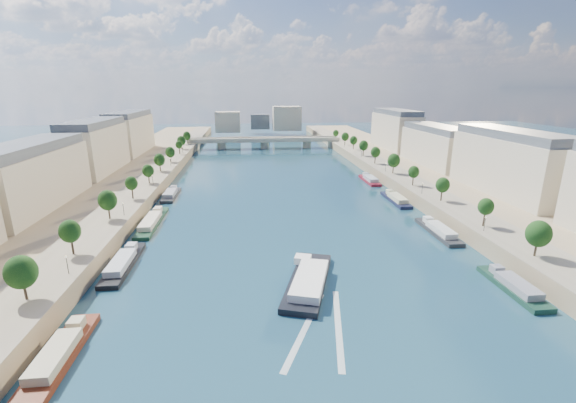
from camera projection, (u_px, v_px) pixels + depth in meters
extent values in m
plane|color=#0C2B36|center=(281.00, 200.00, 156.94)|extent=(700.00, 700.00, 0.00)
cube|color=#9E8460|center=(96.00, 199.00, 148.94)|extent=(44.00, 520.00, 5.00)
cube|color=#9E8460|center=(450.00, 189.00, 163.52)|extent=(44.00, 520.00, 5.00)
cube|color=gray|center=(135.00, 191.00, 149.74)|extent=(14.00, 520.00, 0.10)
cube|color=gray|center=(416.00, 184.00, 161.28)|extent=(14.00, 520.00, 0.10)
cylinder|color=#382B1E|center=(25.00, 295.00, 71.23)|extent=(0.50, 0.50, 3.82)
ellipsoid|color=#113411|center=(21.00, 278.00, 70.21)|extent=(4.80, 4.80, 5.52)
cylinder|color=#382B1E|center=(78.00, 245.00, 94.11)|extent=(0.50, 0.50, 3.82)
ellipsoid|color=#113411|center=(76.00, 231.00, 93.09)|extent=(4.80, 4.80, 5.52)
cylinder|color=#382B1E|center=(111.00, 214.00, 117.00)|extent=(0.50, 0.50, 3.82)
ellipsoid|color=#113411|center=(110.00, 203.00, 115.97)|extent=(4.80, 4.80, 5.52)
cylinder|color=#382B1E|center=(133.00, 193.00, 139.88)|extent=(0.50, 0.50, 3.82)
ellipsoid|color=#113411|center=(132.00, 184.00, 138.85)|extent=(4.80, 4.80, 5.52)
cylinder|color=#382B1E|center=(149.00, 179.00, 162.76)|extent=(0.50, 0.50, 3.82)
ellipsoid|color=#113411|center=(148.00, 170.00, 161.74)|extent=(4.80, 4.80, 5.52)
cylinder|color=#382B1E|center=(161.00, 167.00, 185.64)|extent=(0.50, 0.50, 3.82)
ellipsoid|color=#113411|center=(160.00, 160.00, 184.62)|extent=(4.80, 4.80, 5.52)
cylinder|color=#382B1E|center=(170.00, 159.00, 208.52)|extent=(0.50, 0.50, 3.82)
ellipsoid|color=#113411|center=(169.00, 152.00, 207.50)|extent=(4.80, 4.80, 5.52)
cylinder|color=#382B1E|center=(178.00, 152.00, 231.40)|extent=(0.50, 0.50, 3.82)
ellipsoid|color=#113411|center=(177.00, 146.00, 230.38)|extent=(4.80, 4.80, 5.52)
cylinder|color=#382B1E|center=(184.00, 146.00, 254.28)|extent=(0.50, 0.50, 3.82)
ellipsoid|color=#113411|center=(183.00, 140.00, 253.26)|extent=(4.80, 4.80, 5.52)
cylinder|color=#382B1E|center=(189.00, 141.00, 277.16)|extent=(0.50, 0.50, 3.82)
ellipsoid|color=#113411|center=(188.00, 136.00, 276.14)|extent=(4.80, 4.80, 5.52)
cylinder|color=#382B1E|center=(543.00, 252.00, 90.00)|extent=(0.50, 0.50, 3.82)
ellipsoid|color=#113411|center=(546.00, 238.00, 88.97)|extent=(4.80, 4.80, 5.52)
cylinder|color=#382B1E|center=(483.00, 219.00, 112.88)|extent=(0.50, 0.50, 3.82)
ellipsoid|color=#113411|center=(484.00, 207.00, 111.85)|extent=(4.80, 4.80, 5.52)
cylinder|color=#382B1E|center=(443.00, 197.00, 135.76)|extent=(0.50, 0.50, 3.82)
ellipsoid|color=#113411|center=(444.00, 187.00, 134.74)|extent=(4.80, 4.80, 5.52)
cylinder|color=#382B1E|center=(414.00, 181.00, 158.64)|extent=(0.50, 0.50, 3.82)
ellipsoid|color=#113411|center=(415.00, 172.00, 157.62)|extent=(4.80, 4.80, 5.52)
cylinder|color=#382B1E|center=(393.00, 169.00, 181.52)|extent=(0.50, 0.50, 3.82)
ellipsoid|color=#113411|center=(393.00, 162.00, 180.50)|extent=(4.80, 4.80, 5.52)
cylinder|color=#382B1E|center=(376.00, 160.00, 204.40)|extent=(0.50, 0.50, 3.82)
ellipsoid|color=#113411|center=(377.00, 153.00, 203.38)|extent=(4.80, 4.80, 5.52)
cylinder|color=#382B1E|center=(363.00, 153.00, 227.28)|extent=(0.50, 0.50, 3.82)
ellipsoid|color=#113411|center=(364.00, 147.00, 226.26)|extent=(4.80, 4.80, 5.52)
cylinder|color=#382B1E|center=(352.00, 147.00, 250.16)|extent=(0.50, 0.50, 3.82)
ellipsoid|color=#113411|center=(353.00, 141.00, 249.14)|extent=(4.80, 4.80, 5.52)
cylinder|color=#382B1E|center=(343.00, 142.00, 273.04)|extent=(0.50, 0.50, 3.82)
ellipsoid|color=#113411|center=(344.00, 137.00, 272.02)|extent=(4.80, 4.80, 5.52)
cylinder|color=#382B1E|center=(336.00, 138.00, 295.92)|extent=(0.50, 0.50, 3.82)
ellipsoid|color=#113411|center=(336.00, 133.00, 294.90)|extent=(4.80, 4.80, 5.52)
cylinder|color=black|center=(67.00, 266.00, 82.90)|extent=(0.14, 0.14, 4.00)
sphere|color=#FFE5B2|center=(66.00, 257.00, 82.30)|extent=(0.36, 0.36, 0.36)
cylinder|color=black|center=(124.00, 210.00, 121.04)|extent=(0.14, 0.14, 4.00)
sphere|color=#FFE5B2|center=(123.00, 203.00, 120.44)|extent=(0.36, 0.36, 0.36)
cylinder|color=black|center=(153.00, 180.00, 159.17)|extent=(0.14, 0.14, 4.00)
sphere|color=#FFE5B2|center=(152.00, 175.00, 158.57)|extent=(0.36, 0.36, 0.36)
cylinder|color=black|center=(171.00, 162.00, 197.31)|extent=(0.14, 0.14, 4.00)
sphere|color=#FFE5B2|center=(170.00, 158.00, 196.71)|extent=(0.36, 0.36, 0.36)
cylinder|color=black|center=(183.00, 150.00, 235.44)|extent=(0.14, 0.14, 4.00)
sphere|color=#FFE5B2|center=(183.00, 147.00, 234.84)|extent=(0.36, 0.36, 0.36)
cylinder|color=black|center=(485.00, 225.00, 107.83)|extent=(0.14, 0.14, 4.00)
sphere|color=#FFE5B2|center=(486.00, 217.00, 107.23)|extent=(0.36, 0.36, 0.36)
cylinder|color=black|center=(422.00, 189.00, 145.97)|extent=(0.14, 0.14, 4.00)
sphere|color=#FFE5B2|center=(423.00, 183.00, 145.37)|extent=(0.36, 0.36, 0.36)
cylinder|color=black|center=(386.00, 168.00, 184.10)|extent=(0.14, 0.14, 4.00)
sphere|color=#FFE5B2|center=(386.00, 163.00, 183.50)|extent=(0.36, 0.36, 0.36)
cylinder|color=black|center=(362.00, 154.00, 222.24)|extent=(0.14, 0.14, 4.00)
sphere|color=#FFE5B2|center=(362.00, 150.00, 221.64)|extent=(0.36, 0.36, 0.36)
cylinder|color=black|center=(345.00, 144.00, 260.37)|extent=(0.14, 0.14, 4.00)
sphere|color=#FFE5B2|center=(345.00, 141.00, 259.77)|extent=(0.36, 0.36, 0.36)
cube|color=beige|center=(31.00, 178.00, 127.87)|extent=(16.00, 52.00, 20.00)
cube|color=#474C54|center=(24.00, 143.00, 124.57)|extent=(14.72, 50.44, 3.20)
cube|color=beige|center=(96.00, 151.00, 183.16)|extent=(16.00, 52.00, 20.00)
cube|color=#474C54|center=(92.00, 126.00, 179.86)|extent=(14.72, 50.44, 3.20)
cube|color=beige|center=(131.00, 136.00, 238.46)|extent=(16.00, 52.00, 20.00)
cube|color=#474C54|center=(128.00, 117.00, 235.16)|extent=(14.72, 50.44, 3.20)
cube|color=beige|center=(509.00, 167.00, 145.07)|extent=(16.00, 52.00, 20.00)
cube|color=#474C54|center=(514.00, 136.00, 141.78)|extent=(14.72, 50.44, 3.20)
cube|color=beige|center=(436.00, 145.00, 200.37)|extent=(16.00, 52.00, 20.00)
cube|color=#474C54|center=(439.00, 123.00, 197.07)|extent=(14.72, 50.44, 3.20)
cube|color=beige|center=(395.00, 133.00, 255.67)|extent=(16.00, 52.00, 20.00)
cube|color=#474C54|center=(396.00, 115.00, 252.37)|extent=(14.72, 50.44, 3.20)
cube|color=beige|center=(228.00, 122.00, 350.13)|extent=(22.00, 18.00, 18.00)
cube|color=beige|center=(287.00, 118.00, 364.67)|extent=(26.00, 20.00, 22.00)
cube|color=#474C54|center=(260.00, 121.00, 377.57)|extent=(18.00, 16.00, 14.00)
cube|color=#C1B79E|center=(265.00, 140.00, 288.03)|extent=(112.00, 11.00, 2.20)
cube|color=#C1B79E|center=(265.00, 139.00, 282.84)|extent=(112.00, 0.80, 0.90)
cube|color=#C1B79E|center=(264.00, 137.00, 292.37)|extent=(112.00, 0.80, 0.90)
cylinder|color=#C1B79E|center=(222.00, 146.00, 285.84)|extent=(6.40, 6.40, 5.00)
cylinder|color=#C1B79E|center=(265.00, 145.00, 289.08)|extent=(6.40, 6.40, 5.00)
cylinder|color=#C1B79E|center=(307.00, 144.00, 292.32)|extent=(6.40, 6.40, 5.00)
cube|color=#C1B79E|center=(194.00, 146.00, 283.82)|extent=(6.00, 12.00, 5.00)
cube|color=#C1B79E|center=(333.00, 144.00, 294.34)|extent=(6.00, 12.00, 5.00)
cube|color=black|center=(308.00, 282.00, 89.47)|extent=(16.09, 29.16, 2.00)
cube|color=white|center=(310.00, 279.00, 86.79)|extent=(11.76, 19.36, 1.80)
cube|color=white|center=(303.00, 259.00, 96.95)|extent=(4.83, 4.42, 1.80)
cube|color=silver|center=(305.00, 328.00, 73.05)|extent=(11.88, 24.15, 0.04)
cube|color=silver|center=(338.00, 326.00, 73.69)|extent=(5.93, 25.78, 0.04)
cube|color=#622411|center=(61.00, 356.00, 64.94)|extent=(5.00, 22.63, 1.80)
cube|color=#C1B490|center=(54.00, 355.00, 62.73)|extent=(4.10, 12.45, 1.60)
cube|color=#C1B490|center=(76.00, 324.00, 70.90)|extent=(2.50, 2.72, 1.80)
cube|color=black|center=(124.00, 265.00, 98.39)|extent=(5.00, 25.22, 1.80)
cube|color=silver|center=(121.00, 262.00, 95.99)|extent=(4.10, 13.87, 1.60)
cube|color=silver|center=(131.00, 247.00, 105.10)|extent=(2.50, 3.03, 1.80)
cube|color=#183C25|center=(152.00, 223.00, 128.71)|extent=(5.00, 30.48, 1.80)
cube|color=beige|center=(150.00, 221.00, 125.90)|extent=(4.10, 16.76, 1.60)
cube|color=beige|center=(158.00, 210.00, 136.91)|extent=(2.50, 3.66, 1.80)
cube|color=#2B2B2E|center=(171.00, 196.00, 161.30)|extent=(5.00, 21.68, 1.80)
cube|color=#9999A1|center=(170.00, 193.00, 159.16)|extent=(4.10, 11.93, 1.60)
cube|color=#9999A1|center=(174.00, 188.00, 166.99)|extent=(2.50, 2.60, 1.80)
cube|color=#16372A|center=(512.00, 289.00, 86.80)|extent=(5.00, 20.20, 1.80)
cube|color=gray|center=(518.00, 285.00, 84.78)|extent=(4.10, 11.11, 1.60)
cube|color=gray|center=(497.00, 269.00, 92.07)|extent=(2.50, 2.42, 1.80)
cube|color=#2A2B2D|center=(438.00, 232.00, 120.53)|extent=(5.00, 23.39, 1.80)
cube|color=silver|center=(441.00, 229.00, 118.26)|extent=(4.10, 12.87, 1.60)
cube|color=silver|center=(428.00, 220.00, 126.71)|extent=(2.50, 2.81, 1.80)
cube|color=#171A34|center=(396.00, 201.00, 154.40)|extent=(5.00, 22.66, 1.80)
cube|color=beige|center=(398.00, 198.00, 152.19)|extent=(4.10, 12.46, 1.60)
cube|color=beige|center=(390.00, 192.00, 160.37)|extent=(2.50, 2.72, 1.80)
cube|color=maroon|center=(369.00, 181.00, 186.80)|extent=(5.00, 21.17, 1.80)
cube|color=#ADB3BA|center=(371.00, 178.00, 184.71)|extent=(4.10, 11.65, 1.60)
cube|color=#ADB3BA|center=(366.00, 175.00, 192.35)|extent=(2.50, 2.54, 1.80)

